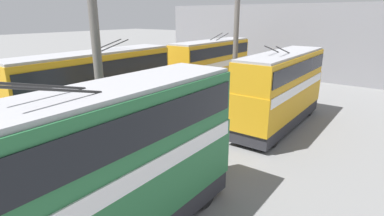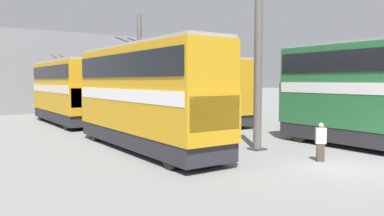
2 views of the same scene
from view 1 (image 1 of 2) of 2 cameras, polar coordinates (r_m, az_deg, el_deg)
name	(u,v)px [view 1 (image 1 of 2)]	position (r m, az deg, el deg)	size (l,w,h in m)	color
depot_back_wall	(296,42)	(37.73, 19.25, 11.76)	(0.50, 36.00, 8.58)	gray
support_column_near	(100,88)	(14.39, -17.10, 3.67)	(0.72, 0.72, 8.44)	#605B56
support_column_far	(235,58)	(24.15, 8.20, 9.48)	(0.72, 0.72, 8.44)	#605B56
bus_left_near	(105,167)	(9.28, -16.29, -10.65)	(10.34, 2.54, 5.99)	black
bus_left_far	(282,85)	(20.72, 16.69, 4.13)	(10.04, 2.54, 5.62)	black
bus_right_near	(96,87)	(20.07, -17.75, 3.84)	(11.36, 2.54, 5.77)	black
bus_right_far	(212,63)	(29.88, 3.74, 8.63)	(10.72, 2.54, 5.58)	black
person_by_right_row	(92,135)	(17.52, -18.49, -4.85)	(0.48, 0.38, 1.80)	#2D2D33
person_aisle_foreground	(39,185)	(13.65, -27.15, -12.88)	(0.46, 0.47, 1.64)	#473D33
oil_drum	(192,102)	(24.68, -0.04, 1.20)	(0.63, 0.63, 0.92)	#B28E23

